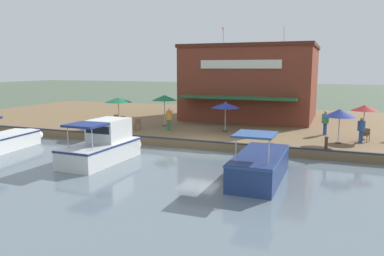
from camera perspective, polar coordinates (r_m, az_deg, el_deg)
name	(u,v)px	position (r m, az deg, el deg)	size (l,w,h in m)	color
ground_plane	(199,151)	(24.13, 1.07, -3.52)	(220.00, 220.00, 0.00)	#4C5B47
quay_deck	(240,123)	(34.45, 7.40, 0.74)	(22.00, 56.00, 0.60)	brown
quay_edge_fender	(200,141)	(24.09, 1.16, -1.96)	(0.20, 50.40, 0.10)	#2D2D33
waterfront_restaurant	(252,82)	(35.94, 9.07, 6.92)	(11.23, 11.56, 8.51)	brown
patio_umbrella_mid_patio_right	(365,108)	(26.82, 24.82, 2.77)	(1.71, 1.71, 2.34)	#B7B7B7
patio_umbrella_far_corner	(164,98)	(30.36, -4.24, 4.62)	(2.03, 2.03, 2.57)	#B7B7B7
patio_umbrella_back_row	(225,105)	(27.85, 5.11, 3.46)	(2.08, 2.08, 2.19)	#B7B7B7
patio_umbrella_by_entrance	(118,100)	(29.24, -11.17, 4.21)	(2.07, 2.07, 2.50)	#B7B7B7
patio_umbrella_near_quay_edge	(340,113)	(24.90, 21.60, 2.13)	(1.97, 1.97, 2.21)	#B7B7B7
cafe_chair_far_corner_seat	(138,124)	(28.85, -8.29, 0.65)	(0.54, 0.54, 0.85)	brown
cafe_chair_back_row_seat	(366,134)	(26.48, 24.94, -0.87)	(0.58, 0.58, 0.85)	brown
cafe_chair_facing_river	(116,119)	(31.65, -11.49, 1.31)	(0.53, 0.53, 0.85)	brown
cafe_chair_under_first_umbrella	(122,121)	(30.55, -10.59, 1.06)	(0.48, 0.48, 0.85)	brown
person_near_entrance	(325,120)	(28.01, 19.67, 1.21)	(0.49, 0.49, 1.72)	#2D5193
person_mid_patio	(169,116)	(28.16, -3.51, 1.78)	(0.49, 0.49, 1.73)	#337547
person_at_quay_edge	(361,127)	(25.84, 24.40, 0.09)	(0.45, 0.45, 1.60)	#2D5193
motorboat_outer_channel	(262,163)	(18.44, 10.65, -5.22)	(6.18, 2.07, 2.42)	navy
motorboat_mid_row	(107,145)	(21.97, -12.86, -2.56)	(5.93, 2.38, 2.32)	silver
motorboat_nearest_quay	(4,140)	(27.08, -26.72, -1.71)	(7.00, 2.75, 2.29)	white
mooring_post	(326,143)	(22.86, 19.77, -2.21)	(0.22, 0.22, 0.79)	#473323
tree_behind_restaurant	(266,73)	(41.81, 11.17, 8.29)	(3.55, 3.38, 6.00)	brown
tree_downstream_bank	(248,71)	(39.30, 8.60, 8.58)	(3.83, 3.64, 6.30)	brown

